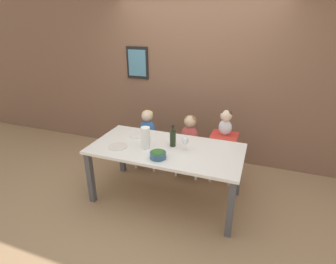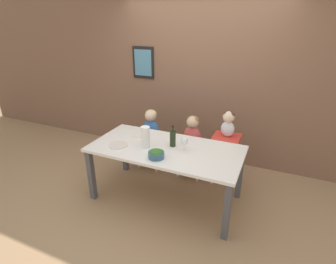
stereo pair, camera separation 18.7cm
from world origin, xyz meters
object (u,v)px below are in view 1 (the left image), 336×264
object	(u,v)px
chair_far_center	(189,150)
wine_glass_near	(185,141)
dinner_plate_back_left	(138,135)
person_child_center	(190,130)
person_baby_right	(226,120)
paper_towel_roll	(146,138)
person_child_left	(148,124)
dinner_plate_front_left	(118,146)
chair_far_left	(148,143)
chair_right_highchair	(224,145)
wine_bottle	(173,138)
salad_bowl_large	(158,154)

from	to	relation	value
chair_far_center	wine_glass_near	size ratio (longest dim) A/B	2.60
wine_glass_near	dinner_plate_back_left	world-z (taller)	wine_glass_near
person_child_center	wine_glass_near	size ratio (longest dim) A/B	2.67
person_baby_right	paper_towel_roll	bearing A→B (deg)	-136.63
person_child_left	paper_towel_roll	world-z (taller)	paper_towel_roll
person_child_center	dinner_plate_front_left	size ratio (longest dim) A/B	2.05
wine_glass_near	paper_towel_roll	bearing A→B (deg)	-167.35
chair_far_left	person_child_center	size ratio (longest dim) A/B	0.97
chair_far_center	dinner_plate_back_left	size ratio (longest dim) A/B	2.00
chair_right_highchair	wine_bottle	distance (m)	0.88
chair_far_center	person_baby_right	size ratio (longest dim) A/B	1.27
person_child_left	dinner_plate_back_left	distance (m)	0.50
person_baby_right	person_child_center	bearing A→B (deg)	-179.94
chair_right_highchair	wine_glass_near	xyz separation A→B (m)	(-0.37, -0.68, 0.30)
chair_far_left	person_baby_right	xyz separation A→B (m)	(1.17, 0.00, 0.54)
person_child_left	paper_towel_roll	xyz separation A→B (m)	(0.33, -0.79, 0.15)
salad_bowl_large	dinner_plate_back_left	bearing A→B (deg)	135.62
person_child_left	person_baby_right	world-z (taller)	person_baby_right
wine_bottle	salad_bowl_large	xyz separation A→B (m)	(-0.05, -0.35, -0.06)
person_baby_right	chair_right_highchair	bearing A→B (deg)	-90.00
chair_right_highchair	salad_bowl_large	xyz separation A→B (m)	(-0.60, -0.98, 0.22)
paper_towel_roll	wine_glass_near	xyz separation A→B (m)	(0.47, 0.10, -0.01)
paper_towel_roll	person_baby_right	bearing A→B (deg)	43.37
wine_glass_near	person_child_left	bearing A→B (deg)	139.54
chair_far_center	person_child_left	world-z (taller)	person_child_left
chair_far_center	wine_glass_near	world-z (taller)	wine_glass_near
person_child_left	wine_bottle	bearing A→B (deg)	-44.98
person_child_left	person_child_center	xyz separation A→B (m)	(0.67, 0.00, 0.00)
person_baby_right	chair_far_center	bearing A→B (deg)	-179.74
chair_far_left	person_child_center	bearing A→B (deg)	0.15
person_baby_right	dinner_plate_front_left	distance (m)	1.48
chair_far_left	paper_towel_roll	world-z (taller)	paper_towel_roll
chair_right_highchair	person_child_center	distance (m)	0.52
chair_far_left	dinner_plate_front_left	xyz separation A→B (m)	(-0.00, -0.89, 0.35)
paper_towel_roll	dinner_plate_back_left	xyz separation A→B (m)	(-0.26, 0.30, -0.13)
wine_bottle	wine_glass_near	distance (m)	0.19
wine_bottle	paper_towel_roll	bearing A→B (deg)	-150.75
person_child_left	salad_bowl_large	xyz separation A→B (m)	(0.57, -0.98, 0.07)
person_baby_right	salad_bowl_large	bearing A→B (deg)	-121.36
chair_far_center	wine_glass_near	xyz separation A→B (m)	(0.13, -0.68, 0.47)
person_child_center	paper_towel_roll	xyz separation A→B (m)	(-0.34, -0.79, 0.15)
dinner_plate_back_left	person_baby_right	bearing A→B (deg)	24.23
person_child_left	wine_glass_near	xyz separation A→B (m)	(0.80, -0.68, 0.14)
wine_glass_near	dinner_plate_front_left	size ratio (longest dim) A/B	0.77
chair_right_highchair	dinner_plate_back_left	world-z (taller)	dinner_plate_back_left
chair_far_left	chair_right_highchair	xyz separation A→B (m)	(1.17, 0.00, 0.17)
salad_bowl_large	wine_glass_near	bearing A→B (deg)	52.24
chair_far_center	salad_bowl_large	xyz separation A→B (m)	(-0.10, -0.98, 0.40)
chair_far_left	paper_towel_roll	xyz separation A→B (m)	(0.33, -0.79, 0.48)
person_child_center	person_baby_right	bearing A→B (deg)	0.06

